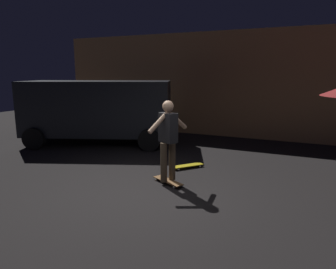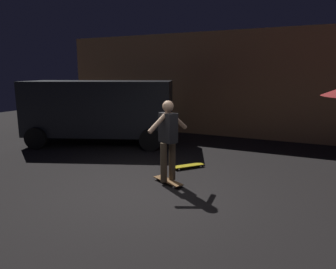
{
  "view_description": "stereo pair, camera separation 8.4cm",
  "coord_description": "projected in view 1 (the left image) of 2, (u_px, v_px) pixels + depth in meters",
  "views": [
    {
      "loc": [
        2.63,
        -4.92,
        2.28
      ],
      "look_at": [
        0.06,
        0.7,
        1.05
      ],
      "focal_mm": 33.15,
      "sensor_mm": 36.0,
      "label": 1
    },
    {
      "loc": [
        2.71,
        -4.89,
        2.28
      ],
      "look_at": [
        0.06,
        0.7,
        1.05
      ],
      "focal_mm": 33.15,
      "sensor_mm": 36.0,
      "label": 2
    }
  ],
  "objects": [
    {
      "name": "parked_van",
      "position": [
        98.0,
        108.0,
        10.08
      ],
      "size": [
        4.98,
        3.58,
        2.03
      ],
      "color": "black",
      "rests_on": "ground_plane"
    },
    {
      "name": "skater",
      "position": [
        168.0,
        135.0,
        6.3
      ],
      "size": [
        0.52,
        0.92,
        1.67
      ],
      "color": "brown",
      "rests_on": "skateboard_ridden"
    },
    {
      "name": "ground_plane",
      "position": [
        150.0,
        195.0,
        5.91
      ],
      "size": [
        28.0,
        28.0,
        0.0
      ],
      "primitive_type": "plane",
      "color": "black"
    },
    {
      "name": "skateboard_spare",
      "position": [
        188.0,
        166.0,
        7.56
      ],
      "size": [
        0.65,
        0.73,
        0.07
      ],
      "color": "gold",
      "rests_on": "ground_plane"
    },
    {
      "name": "skateboard_ridden",
      "position": [
        168.0,
        181.0,
        6.49
      ],
      "size": [
        0.79,
        0.53,
        0.07
      ],
      "color": "olive",
      "rests_on": "ground_plane"
    },
    {
      "name": "low_building",
      "position": [
        221.0,
        83.0,
        13.08
      ],
      "size": [
        12.13,
        3.98,
        3.73
      ],
      "color": "tan",
      "rests_on": "ground_plane"
    }
  ]
}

